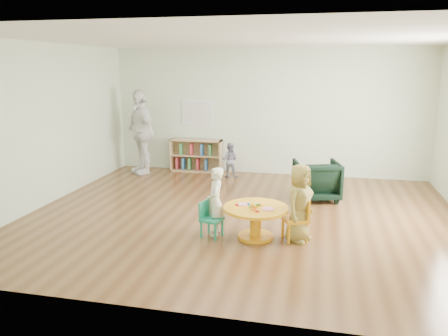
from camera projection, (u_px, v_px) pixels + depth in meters
name	position (u px, v px, depth m)	size (l,w,h in m)	color
room	(244.00, 99.00, 6.75)	(7.10, 7.00, 2.80)	brown
activity_table	(256.00, 216.00, 6.18)	(0.92, 0.92, 0.50)	#F6A614
kid_chair_left	(209.00, 218.00, 6.23)	(0.34, 0.34, 0.52)	#1A8F6D
kid_chair_right	(298.00, 218.00, 6.11)	(0.43, 0.43, 0.61)	#F6A614
bookshelf	(196.00, 156.00, 10.15)	(1.20, 0.30, 0.75)	tan
alphabet_poster	(197.00, 113.00, 10.04)	(0.74, 0.01, 0.54)	white
armchair	(316.00, 180.00, 7.98)	(0.77, 0.80, 0.72)	black
child_left	(215.00, 202.00, 6.26)	(0.36, 0.24, 1.00)	white
child_right	(299.00, 203.00, 6.03)	(0.54, 0.35, 1.10)	yellow
toddler	(230.00, 160.00, 9.57)	(0.38, 0.29, 0.77)	#1A1B42
adult_caretaker	(141.00, 132.00, 9.83)	(1.11, 0.46, 1.89)	white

